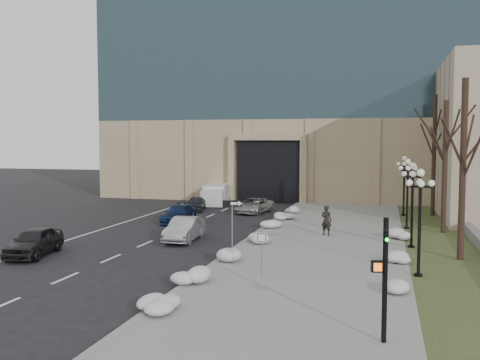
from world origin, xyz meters
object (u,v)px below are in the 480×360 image
object	(u,v)px
car_b	(184,229)
car_e	(196,204)
one_way_sign	(235,210)
car_a	(34,242)
keep_sign	(262,245)
lamppost_c	(408,184)
lamppost_d	(404,178)
car_c	(179,214)
lamppost_b	(412,194)
car_d	(254,206)
traffic_signal	(384,283)
lamppost_a	(420,208)
box_truck	(216,195)
pedestrian	(326,220)

from	to	relation	value
car_b	car_e	xyz separation A→B (m)	(-4.03, 13.12, -0.09)
car_e	one_way_sign	distance (m)	17.80
car_a	keep_sign	xyz separation A→B (m)	(12.44, -1.51, 0.75)
car_a	lamppost_c	world-z (taller)	lamppost_c
keep_sign	lamppost_d	world-z (taller)	lamppost_d
car_c	lamppost_b	distance (m)	17.07
car_c	car_d	bearing A→B (deg)	53.87
lamppost_d	traffic_signal	bearing A→B (deg)	-93.01
car_c	car_e	bearing A→B (deg)	95.30
traffic_signal	lamppost_b	world-z (taller)	lamppost_b
lamppost_a	car_b	bearing A→B (deg)	156.86
one_way_sign	traffic_signal	bearing A→B (deg)	-74.99
car_b	box_truck	size ratio (longest dim) A/B	0.70
lamppost_b	pedestrian	bearing A→B (deg)	153.25
car_c	lamppost_d	xyz separation A→B (m)	(15.93, 7.39, 2.44)
lamppost_b	one_way_sign	bearing A→B (deg)	-157.87
car_c	lamppost_c	bearing A→B (deg)	-0.60
car_d	keep_sign	bearing A→B (deg)	-64.75
car_a	lamppost_b	xyz separation A→B (m)	(18.98, 6.88, 2.34)
traffic_signal	lamppost_c	world-z (taller)	lamppost_c
lamppost_a	lamppost_c	distance (m)	13.00
car_d	traffic_signal	xyz separation A→B (m)	(10.37, -26.91, 1.26)
car_c	lamppost_a	bearing A→B (deg)	-41.03
lamppost_d	keep_sign	bearing A→B (deg)	-106.99
box_truck	traffic_signal	size ratio (longest dim) A/B	1.60
car_d	pedestrian	world-z (taller)	pedestrian
pedestrian	one_way_sign	size ratio (longest dim) A/B	0.66
car_c	lamppost_a	xyz separation A→B (m)	(15.93, -12.11, 2.44)
keep_sign	lamppost_a	distance (m)	6.98
lamppost_c	pedestrian	bearing A→B (deg)	-140.65
car_a	car_c	size ratio (longest dim) A/B	1.00
car_e	lamppost_a	size ratio (longest dim) A/B	0.76
car_c	car_d	size ratio (longest dim) A/B	0.98
one_way_sign	lamppost_b	size ratio (longest dim) A/B	0.60
car_d	pedestrian	size ratio (longest dim) A/B	2.38
car_a	lamppost_a	size ratio (longest dim) A/B	0.91
box_truck	car_e	bearing A→B (deg)	-102.85
box_truck	car_b	bearing A→B (deg)	-87.21
car_b	pedestrian	size ratio (longest dim) A/B	2.28
pedestrian	lamppost_a	world-z (taller)	lamppost_a
pedestrian	lamppost_c	xyz separation A→B (m)	(4.91, 4.03, 2.02)
car_c	one_way_sign	size ratio (longest dim) A/B	1.53
car_c	keep_sign	distance (m)	16.88
car_c	pedestrian	size ratio (longest dim) A/B	2.33
lamppost_a	lamppost_d	distance (m)	19.50
traffic_signal	lamppost_a	bearing A→B (deg)	65.45
car_a	box_truck	distance (m)	23.92
pedestrian	lamppost_b	distance (m)	5.86
car_a	car_b	bearing A→B (deg)	33.39
pedestrian	car_c	bearing A→B (deg)	1.94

